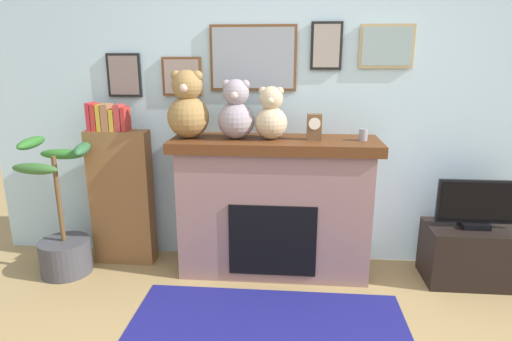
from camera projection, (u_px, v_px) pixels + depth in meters
back_wall at (299, 105)px, 3.44m from camera, size 5.20×0.15×2.60m
fireplace at (274, 206)px, 3.36m from camera, size 1.57×0.54×1.09m
bookshelf at (121, 192)px, 3.49m from camera, size 0.50×0.16×1.34m
potted_plant at (63, 235)px, 3.36m from camera, size 0.51×0.52×1.10m
tv_stand at (470, 254)px, 3.27m from camera, size 0.67×0.40×0.44m
television at (477, 205)px, 3.16m from camera, size 0.58×0.14×0.37m
area_rug at (266, 340)px, 2.62m from camera, size 1.81×1.15×0.01m
candle_jar at (363, 135)px, 3.14m from camera, size 0.06×0.06×0.09m
mantel_clock at (314, 127)px, 3.15m from camera, size 0.11×0.08×0.19m
teddy_bear_tan at (188, 108)px, 3.20m from camera, size 0.32×0.32×0.51m
teddy_bear_grey at (236, 112)px, 3.18m from camera, size 0.27×0.27×0.44m
teddy_bear_brown at (271, 116)px, 3.16m from camera, size 0.24×0.24×0.39m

